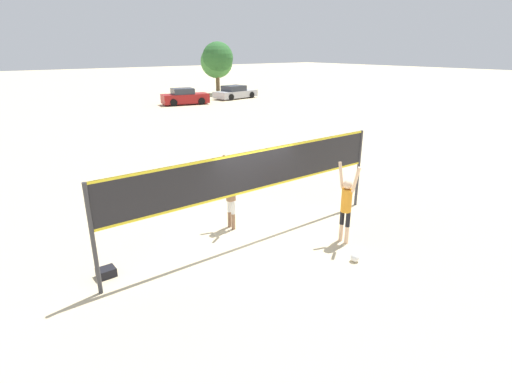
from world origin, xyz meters
TOP-DOWN VIEW (x-y plane):
  - ground_plane at (0.00, 0.00)m, footprint 200.00×200.00m
  - volleyball_net at (0.00, 0.00)m, footprint 8.51×0.09m
  - player_spiker at (1.79, -1.57)m, footprint 0.28×0.71m
  - player_blocker at (-0.12, 1.01)m, footprint 0.28×0.70m
  - volleyball at (1.19, -2.45)m, footprint 0.21×0.21m
  - gear_bag at (-3.89, 0.59)m, footprint 0.40×0.33m
  - parked_car_near at (11.64, 25.94)m, footprint 4.49×2.63m
  - parked_car_mid at (17.91, 26.83)m, footprint 4.82×2.44m
  - tree_left_cluster at (18.75, 31.29)m, footprint 3.38×3.38m
  - tree_right_cluster at (18.92, 31.81)m, footprint 3.55×3.55m

SIDE VIEW (x-z plane):
  - ground_plane at x=0.00m, z-range 0.00..0.00m
  - gear_bag at x=-3.89m, z-range 0.00..0.20m
  - volleyball at x=1.19m, z-range 0.00..0.21m
  - parked_car_mid at x=17.91m, z-range -0.07..1.26m
  - parked_car_near at x=11.64m, z-range -0.07..1.40m
  - player_blocker at x=-0.12m, z-range 0.06..2.20m
  - player_spiker at x=1.79m, z-range 0.06..2.25m
  - volleyball_net at x=0.00m, z-range 0.59..3.10m
  - tree_right_cluster at x=18.92m, z-range 0.84..6.10m
  - tree_left_cluster at x=18.75m, z-range 1.10..6.71m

